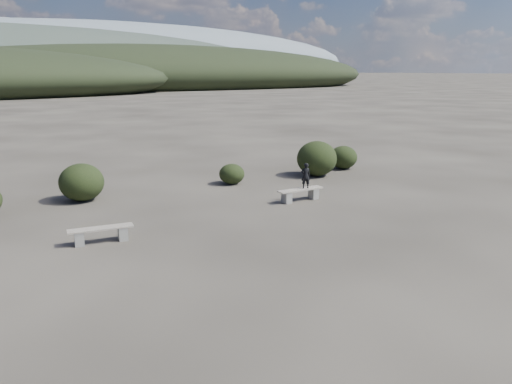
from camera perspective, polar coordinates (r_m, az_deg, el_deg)
ground at (r=10.76m, az=8.44°, el=-9.72°), size 1200.00×1200.00×0.00m
bench_left at (r=13.24m, az=-17.28°, el=-4.55°), size 1.63×0.52×0.40m
bench_right at (r=16.71m, az=5.09°, el=-0.18°), size 1.65×0.36×0.41m
seated_person at (r=16.69m, az=5.69°, el=1.87°), size 0.36×0.30×0.86m
shrub_b at (r=17.58m, az=-19.31°, el=1.06°), size 1.47×1.47×1.26m
shrub_c at (r=19.12m, az=-2.78°, el=2.08°), size 0.98×0.98×0.78m
shrub_d at (r=20.70m, az=6.96°, el=3.82°), size 1.65×1.65×1.44m
shrub_e at (r=22.42m, az=9.95°, el=3.93°), size 1.22×1.22×1.02m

